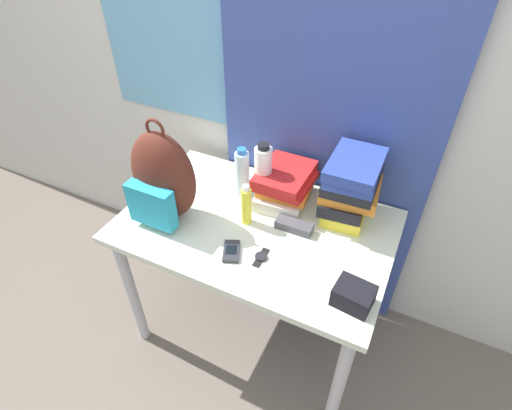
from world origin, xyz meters
TOP-DOWN VIEW (x-y plane):
  - ground_plane at (0.00, 0.00)m, footprint 12.00×12.00m
  - wall_back at (-0.00, 0.79)m, footprint 6.00×0.06m
  - curtain_blue at (0.14, 0.74)m, footprint 0.93×0.04m
  - desk at (0.00, 0.35)m, footprint 1.09×0.71m
  - backpack at (-0.35, 0.24)m, footprint 0.28×0.21m
  - book_stack_left at (0.04, 0.55)m, footprint 0.23×0.28m
  - book_stack_center at (0.31, 0.56)m, footprint 0.24×0.29m
  - water_bottle at (-0.14, 0.50)m, footprint 0.06×0.06m
  - sports_bottle at (-0.04, 0.51)m, footprint 0.07×0.07m
  - sunscreen_bottle at (-0.04, 0.35)m, footprint 0.04×0.04m
  - cell_phone at (-0.01, 0.17)m, footprint 0.10×0.12m
  - sunglasses_case at (0.15, 0.39)m, footprint 0.15×0.06m
  - camera_pouch at (0.46, 0.14)m, footprint 0.14×0.11m
  - wristwatch at (0.10, 0.19)m, footprint 0.04×0.10m

SIDE VIEW (x-z plane):
  - ground_plane at x=0.00m, z-range 0.00..0.00m
  - desk at x=0.00m, z-range 0.27..1.00m
  - wristwatch at x=0.10m, z-range 0.73..0.74m
  - cell_phone at x=-0.01m, z-range 0.73..0.75m
  - sunglasses_case at x=0.15m, z-range 0.73..0.77m
  - camera_pouch at x=0.46m, z-range 0.73..0.81m
  - book_stack_left at x=0.04m, z-range 0.73..0.88m
  - sunscreen_bottle at x=-0.04m, z-range 0.73..0.91m
  - water_bottle at x=-0.14m, z-range 0.73..0.96m
  - sports_bottle at x=-0.04m, z-range 0.73..1.01m
  - book_stack_center at x=0.31m, z-range 0.74..1.03m
  - backpack at x=-0.35m, z-range 0.70..1.14m
  - curtain_blue at x=0.14m, z-range 0.00..2.50m
  - wall_back at x=0.00m, z-range 0.00..2.50m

